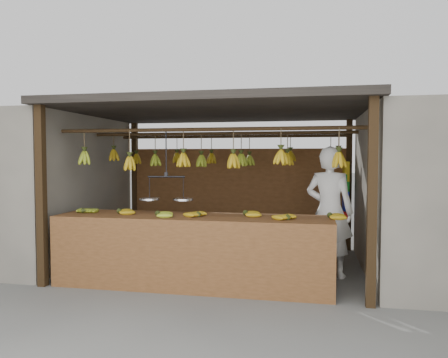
# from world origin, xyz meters

# --- Properties ---
(ground) EXTENTS (80.00, 80.00, 0.00)m
(ground) POSITION_xyz_m (0.00, 0.00, 0.00)
(ground) COLOR #5B5B57
(stall) EXTENTS (4.30, 3.30, 2.40)m
(stall) POSITION_xyz_m (0.00, 0.33, 1.97)
(stall) COLOR black
(stall) RESTS_ON ground
(neighbor_left) EXTENTS (3.00, 3.00, 2.30)m
(neighbor_left) POSITION_xyz_m (-3.60, 0.00, 1.15)
(neighbor_left) COLOR slate
(neighbor_left) RESTS_ON ground
(counter) EXTENTS (3.58, 0.80, 0.96)m
(counter) POSITION_xyz_m (-0.12, -1.23, 0.71)
(counter) COLOR brown
(counter) RESTS_ON ground
(hanging_bananas) EXTENTS (3.62, 2.23, 0.40)m
(hanging_bananas) POSITION_xyz_m (-0.00, -0.00, 1.62)
(hanging_bananas) COLOR #92A523
(hanging_bananas) RESTS_ON ground
(balance_scale) EXTENTS (0.71, 0.31, 0.92)m
(balance_scale) POSITION_xyz_m (-0.51, -1.00, 1.15)
(balance_scale) COLOR black
(balance_scale) RESTS_ON ground
(vendor) EXTENTS (0.76, 0.61, 1.80)m
(vendor) POSITION_xyz_m (1.60, -0.30, 0.90)
(vendor) COLOR white
(vendor) RESTS_ON ground
(bag_bundles) EXTENTS (0.08, 0.26, 1.20)m
(bag_bundles) POSITION_xyz_m (1.94, 1.35, 1.00)
(bag_bundles) COLOR yellow
(bag_bundles) RESTS_ON ground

